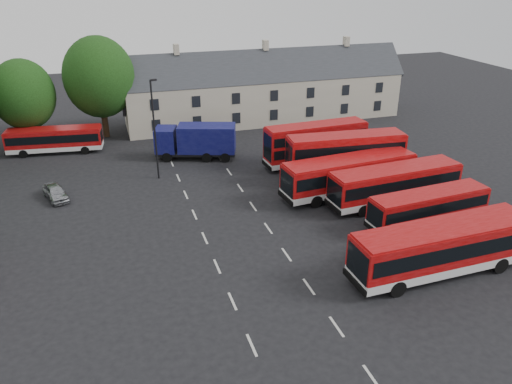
# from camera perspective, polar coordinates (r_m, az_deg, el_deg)

# --- Properties ---
(ground) EXTENTS (140.00, 140.00, 0.00)m
(ground) POSITION_cam_1_polar(r_m,az_deg,el_deg) (35.77, -5.21, -6.79)
(ground) COLOR black
(ground) RESTS_ON ground
(lane_markings) EXTENTS (5.15, 33.80, 0.01)m
(lane_markings) POSITION_cam_1_polar(r_m,az_deg,el_deg) (37.94, -2.18, -4.71)
(lane_markings) COLOR beige
(lane_markings) RESTS_ON ground
(terrace_houses) EXTENTS (35.70, 7.13, 10.06)m
(terrace_houses) POSITION_cam_1_polar(r_m,az_deg,el_deg) (64.89, 1.04, 11.54)
(terrace_houses) COLOR beige
(terrace_houses) RESTS_ON ground
(bus_row_a) EXTENTS (12.36, 3.22, 3.47)m
(bus_row_a) POSITION_cam_1_polar(r_m,az_deg,el_deg) (34.34, 20.44, -5.81)
(bus_row_a) COLOR silver
(bus_row_a) RESTS_ON ground
(bus_row_b) EXTENTS (10.14, 2.84, 2.84)m
(bus_row_b) POSITION_cam_1_polar(r_m,az_deg,el_deg) (36.99, 22.15, -4.52)
(bus_row_b) COLOR silver
(bus_row_b) RESTS_ON ground
(bus_row_c) EXTENTS (9.98, 3.01, 2.78)m
(bus_row_c) POSITION_cam_1_polar(r_m,az_deg,el_deg) (40.60, 19.13, -1.44)
(bus_row_c) COLOR silver
(bus_row_c) RESTS_ON ground
(bus_row_d) EXTENTS (11.71, 3.42, 3.27)m
(bus_row_d) POSITION_cam_1_polar(r_m,az_deg,el_deg) (43.28, 15.60, 1.10)
(bus_row_d) COLOR silver
(bus_row_d) RESTS_ON ground
(bus_row_e) EXTENTS (12.26, 3.83, 3.41)m
(bus_row_e) POSITION_cam_1_polar(r_m,az_deg,el_deg) (44.08, 10.60, 2.17)
(bus_row_e) COLOR silver
(bus_row_e) RESTS_ON ground
(bus_dd_south) EXTENTS (11.08, 3.44, 4.47)m
(bus_dd_south) POSITION_cam_1_polar(r_m,az_deg,el_deg) (46.89, 10.19, 4.24)
(bus_dd_south) COLOR silver
(bus_dd_south) RESTS_ON ground
(bus_dd_north) EXTENTS (10.48, 2.95, 4.25)m
(bus_dd_north) POSITION_cam_1_polar(r_m,az_deg,el_deg) (50.29, 6.84, 5.72)
(bus_dd_north) COLOR silver
(bus_dd_north) RESTS_ON ground
(bus_north) EXTENTS (9.91, 3.41, 2.75)m
(bus_north) POSITION_cam_1_polar(r_m,az_deg,el_deg) (57.58, -22.04, 5.72)
(bus_north) COLOR silver
(bus_north) RESTS_ON ground
(box_truck) EXTENTS (8.57, 4.98, 3.58)m
(box_truck) POSITION_cam_1_polar(r_m,az_deg,el_deg) (52.12, -6.78, 5.93)
(box_truck) COLOR black
(box_truck) RESTS_ON ground
(silver_car) EXTENTS (2.59, 4.01, 1.27)m
(silver_car) POSITION_cam_1_polar(r_m,az_deg,el_deg) (46.33, -21.93, -0.04)
(silver_car) COLOR #9DA0A4
(silver_car) RESTS_ON ground
(lamppost) EXTENTS (0.65, 0.33, 9.40)m
(lamppost) POSITION_cam_1_polar(r_m,az_deg,el_deg) (46.66, -11.51, 7.24)
(lamppost) COLOR black
(lamppost) RESTS_ON ground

